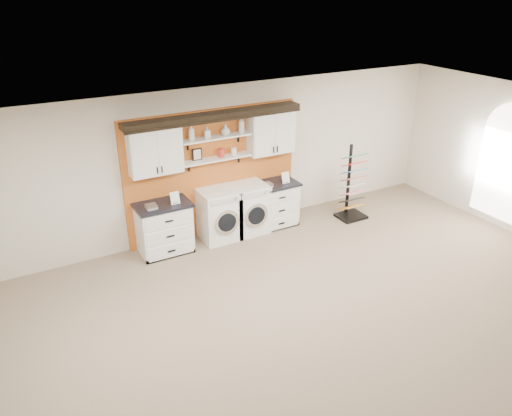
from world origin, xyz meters
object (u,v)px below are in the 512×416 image
base_cabinet_left (164,228)px  sample_rack (352,195)px  washer (219,215)px  dryer (248,208)px  base_cabinet_right (274,204)px

base_cabinet_left → sample_rack: 3.85m
washer → dryer: (0.61, -0.00, -0.00)m
washer → sample_rack: (2.75, -0.48, 0.01)m
dryer → sample_rack: size_ratio=0.63×
base_cabinet_right → sample_rack: 1.63m
base_cabinet_left → dryer: bearing=-0.1°
washer → base_cabinet_left: bearing=179.8°
washer → sample_rack: 2.79m
base_cabinet_right → washer: size_ratio=0.93×
washer → dryer: 0.61m
base_cabinet_left → sample_rack: sample_rack is taller
washer → dryer: washer is taller
base_cabinet_left → dryer: dryer is taller
base_cabinet_right → washer: 1.19m
washer → sample_rack: sample_rack is taller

